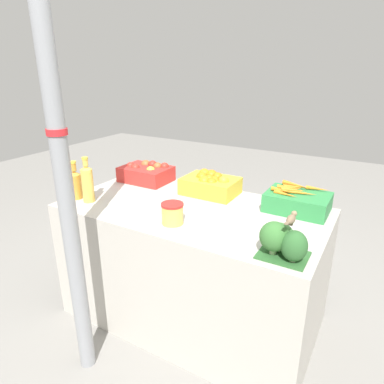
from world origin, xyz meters
TOP-DOWN VIEW (x-y plane):
  - ground_plane at (0.00, 0.00)m, footprint 10.00×10.00m
  - market_table at (0.00, 0.00)m, footprint 1.60×0.85m
  - support_pole at (-0.32, -0.66)m, footprint 0.09×0.09m
  - apple_crate at (-0.55, 0.28)m, footprint 0.36×0.26m
  - orange_crate at (-0.02, 0.27)m, footprint 0.36×0.26m
  - carrot_crate at (0.57, 0.27)m, footprint 0.36×0.26m
  - broccoli_pile at (0.64, -0.29)m, footprint 0.22×0.19m
  - juice_bottle_amber at (-0.73, -0.25)m, footprint 0.08×0.08m
  - juice_bottle_golden at (-0.62, -0.25)m, footprint 0.07×0.07m
  - pickle_jar at (0.02, -0.25)m, footprint 0.12×0.12m
  - sparrow_bird at (0.67, -0.29)m, footprint 0.04×0.14m

SIDE VIEW (x-z plane):
  - ground_plane at x=0.00m, z-range 0.00..0.00m
  - market_table at x=0.00m, z-range 0.00..0.81m
  - pickle_jar at x=0.02m, z-range 0.81..0.93m
  - carrot_crate at x=0.57m, z-range 0.80..0.94m
  - apple_crate at x=-0.55m, z-range 0.80..0.95m
  - orange_crate at x=-0.02m, z-range 0.80..0.95m
  - broccoli_pile at x=0.64m, z-range 0.81..0.97m
  - juice_bottle_amber at x=-0.73m, z-range 0.79..1.04m
  - juice_bottle_golden at x=-0.62m, z-range 0.79..1.08m
  - sparrow_bird at x=0.67m, z-range 0.97..1.03m
  - support_pole at x=-0.32m, z-range 0.00..2.53m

